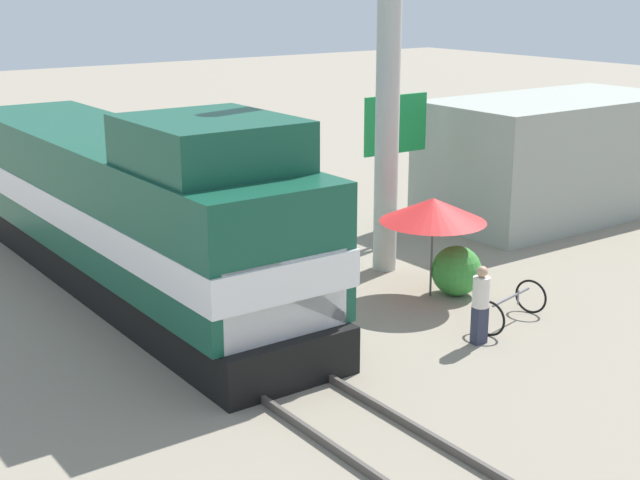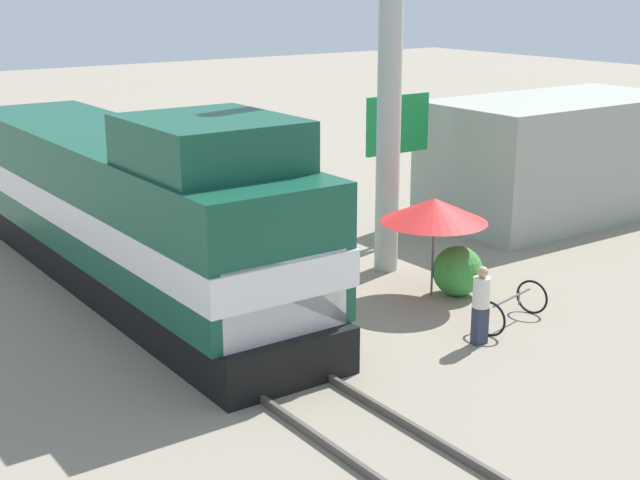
# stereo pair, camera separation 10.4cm
# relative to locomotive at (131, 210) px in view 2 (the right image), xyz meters

# --- Properties ---
(ground_plane) EXTENTS (120.00, 120.00, 0.00)m
(ground_plane) POSITION_rel_locomotive_xyz_m (0.00, -4.47, -1.90)
(ground_plane) COLOR gray
(rail_near) EXTENTS (0.08, 35.70, 0.15)m
(rail_near) POSITION_rel_locomotive_xyz_m (-0.72, -4.47, -1.82)
(rail_near) COLOR #4C4742
(rail_near) RESTS_ON ground_plane
(rail_far) EXTENTS (0.08, 35.70, 0.15)m
(rail_far) POSITION_rel_locomotive_xyz_m (0.72, -4.47, -1.82)
(rail_far) COLOR #4C4742
(rail_far) RESTS_ON ground_plane
(locomotive) EXTENTS (3.05, 14.42, 4.49)m
(locomotive) POSITION_rel_locomotive_xyz_m (0.00, 0.00, 0.00)
(locomotive) COLOR black
(locomotive) RESTS_ON ground_plane
(utility_pole) EXTENTS (1.80, 0.58, 11.57)m
(utility_pole) POSITION_rel_locomotive_xyz_m (5.73, -2.25, 3.92)
(utility_pole) COLOR #B2B2AD
(utility_pole) RESTS_ON ground_plane
(vendor_umbrella) EXTENTS (2.40, 2.40, 2.30)m
(vendor_umbrella) POSITION_rel_locomotive_xyz_m (5.30, -4.41, 0.13)
(vendor_umbrella) COLOR #4C4C4C
(vendor_umbrella) RESTS_ON ground_plane
(billboard_sign) EXTENTS (2.11, 0.12, 4.02)m
(billboard_sign) POSITION_rel_locomotive_xyz_m (7.59, -0.40, 1.10)
(billboard_sign) COLOR #595959
(billboard_sign) RESTS_ON ground_plane
(shrub_cluster) EXTENTS (1.15, 1.15, 1.15)m
(shrub_cluster) POSITION_rel_locomotive_xyz_m (5.82, -4.70, -1.32)
(shrub_cluster) COLOR #388C38
(shrub_cluster) RESTS_ON ground_plane
(person_bystander) EXTENTS (0.34, 0.34, 1.61)m
(person_bystander) POSITION_rel_locomotive_xyz_m (4.18, -7.05, -1.03)
(person_bystander) COLOR #2D3347
(person_bystander) RESTS_ON ground_plane
(bicycle) EXTENTS (1.90, 1.13, 0.75)m
(bicycle) POSITION_rel_locomotive_xyz_m (5.47, -6.69, -1.51)
(bicycle) COLOR black
(bicycle) RESTS_ON ground_plane
(building_block_distant) EXTENTS (8.12, 4.07, 3.60)m
(building_block_distant) POSITION_rel_locomotive_xyz_m (13.39, -1.03, -0.10)
(building_block_distant) COLOR #999E93
(building_block_distant) RESTS_ON ground_plane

